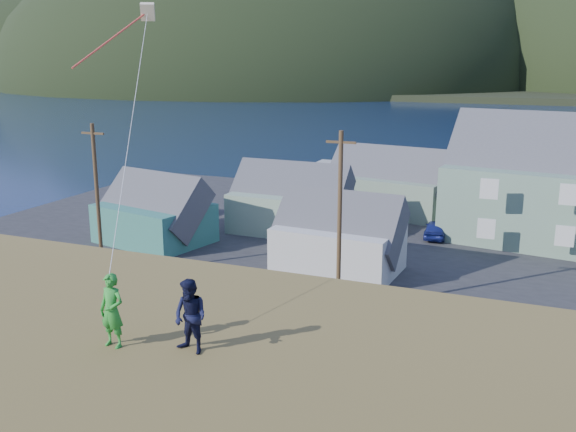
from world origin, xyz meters
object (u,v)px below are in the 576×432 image
(wharf, at_px, (413,179))
(shed_palegreen_near, at_px, (291,201))
(shed_palegreen_far, at_px, (389,183))
(kite_flyer_green, at_px, (112,311))
(kite_flyer_navy, at_px, (190,317))
(shed_teal, at_px, (154,212))
(shed_white, at_px, (339,236))

(wharf, bearing_deg, shed_palegreen_near, -101.84)
(shed_palegreen_near, relative_size, shed_palegreen_far, 0.81)
(kite_flyer_green, xyz_separation_m, kite_flyer_navy, (1.80, 0.40, -0.02))
(kite_flyer_green, relative_size, kite_flyer_navy, 1.02)
(shed_palegreen_far, bearing_deg, shed_teal, -121.77)
(shed_palegreen_near, distance_m, kite_flyer_navy, 36.78)
(shed_palegreen_near, bearing_deg, wharf, 79.43)
(shed_palegreen_near, relative_size, kite_flyer_navy, 5.53)
(shed_palegreen_far, xyz_separation_m, kite_flyer_navy, (5.70, -43.70, 5.29))
(shed_palegreen_far, xyz_separation_m, kite_flyer_green, (3.90, -44.10, 5.30))
(shed_teal, height_order, shed_white, shed_teal)
(kite_flyer_navy, bearing_deg, shed_white, 112.69)
(kite_flyer_green, height_order, kite_flyer_navy, kite_flyer_green)
(shed_teal, height_order, kite_flyer_navy, kite_flyer_navy)
(shed_teal, bearing_deg, kite_flyer_navy, -41.75)
(wharf, distance_m, kite_flyer_navy, 59.23)
(wharf, xyz_separation_m, kite_flyer_green, (4.63, -58.78, 7.61))
(shed_teal, height_order, shed_palegreen_far, shed_palegreen_far)
(wharf, height_order, kite_flyer_navy, kite_flyer_navy)
(kite_flyer_green, bearing_deg, kite_flyer_navy, 16.92)
(wharf, bearing_deg, kite_flyer_navy, -83.71)
(shed_white, xyz_separation_m, kite_flyer_green, (3.06, -26.80, 5.60))
(shed_palegreen_far, bearing_deg, shed_white, -77.76)
(shed_white, distance_m, kite_flyer_navy, 27.42)
(wharf, xyz_separation_m, kite_flyer_navy, (6.43, -58.38, 7.60))
(shed_palegreen_far, height_order, kite_flyer_navy, kite_flyer_navy)
(shed_palegreen_near, distance_m, shed_white, 10.45)
(shed_palegreen_near, xyz_separation_m, kite_flyer_navy, (11.43, -34.52, 5.51))
(kite_flyer_green, bearing_deg, shed_palegreen_near, 109.82)
(wharf, height_order, shed_palegreen_near, shed_palegreen_near)
(shed_teal, bearing_deg, shed_white, 7.73)
(shed_teal, bearing_deg, shed_palegreen_near, 52.31)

